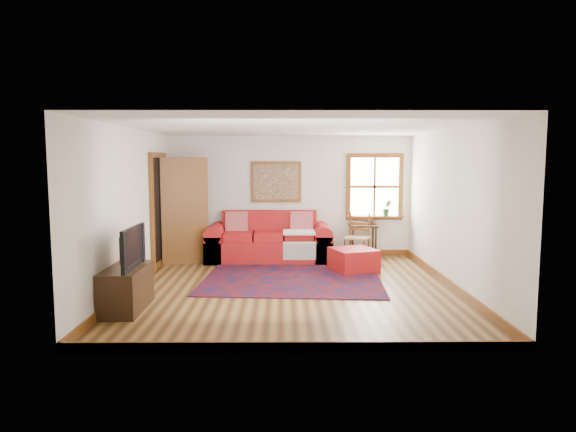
{
  "coord_description": "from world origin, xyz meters",
  "views": [
    {
      "loc": [
        -0.13,
        -7.91,
        2.02
      ],
      "look_at": [
        -0.06,
        0.6,
        1.07
      ],
      "focal_mm": 32.0,
      "sensor_mm": 36.0,
      "label": 1
    }
  ],
  "objects_px": {
    "red_leather_sofa": "(269,244)",
    "ladder_back_chair": "(358,235)",
    "red_ottoman": "(353,260)",
    "side_table": "(363,231)",
    "media_cabinet": "(127,289)"
  },
  "relations": [
    {
      "from": "red_leather_sofa",
      "to": "side_table",
      "type": "bearing_deg",
      "value": 6.64
    },
    {
      "from": "red_leather_sofa",
      "to": "ladder_back_chair",
      "type": "relative_size",
      "value": 2.59
    },
    {
      "from": "ladder_back_chair",
      "to": "media_cabinet",
      "type": "bearing_deg",
      "value": -137.31
    },
    {
      "from": "red_leather_sofa",
      "to": "ladder_back_chair",
      "type": "distance_m",
      "value": 1.77
    },
    {
      "from": "media_cabinet",
      "to": "side_table",
      "type": "bearing_deg",
      "value": 44.41
    },
    {
      "from": "red_leather_sofa",
      "to": "media_cabinet",
      "type": "relative_size",
      "value": 2.35
    },
    {
      "from": "red_ottoman",
      "to": "side_table",
      "type": "bearing_deg",
      "value": 53.55
    },
    {
      "from": "red_ottoman",
      "to": "media_cabinet",
      "type": "bearing_deg",
      "value": -165.34
    },
    {
      "from": "ladder_back_chair",
      "to": "media_cabinet",
      "type": "xyz_separation_m",
      "value": [
        -3.58,
        -3.3,
        -0.23
      ]
    },
    {
      "from": "side_table",
      "to": "ladder_back_chair",
      "type": "distance_m",
      "value": 0.4
    },
    {
      "from": "red_leather_sofa",
      "to": "red_ottoman",
      "type": "distance_m",
      "value": 1.89
    },
    {
      "from": "red_leather_sofa",
      "to": "side_table",
      "type": "relative_size",
      "value": 3.64
    },
    {
      "from": "media_cabinet",
      "to": "red_ottoman",
      "type": "bearing_deg",
      "value": 35.15
    },
    {
      "from": "red_leather_sofa",
      "to": "ladder_back_chair",
      "type": "xyz_separation_m",
      "value": [
        1.76,
        -0.14,
        0.2
      ]
    },
    {
      "from": "red_ottoman",
      "to": "media_cabinet",
      "type": "distance_m",
      "value": 4.13
    }
  ]
}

